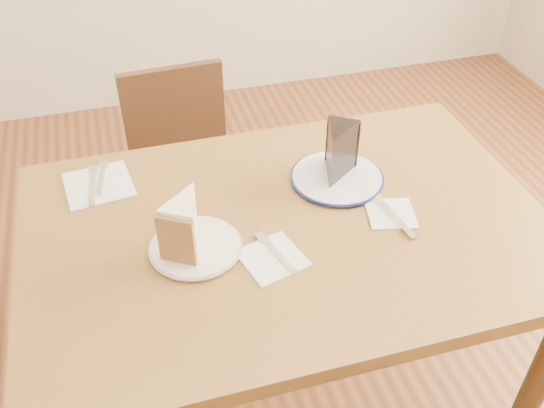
% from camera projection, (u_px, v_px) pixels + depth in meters
% --- Properties ---
extents(ground, '(4.00, 4.00, 0.00)m').
position_uv_depth(ground, '(284.00, 407.00, 1.86)').
color(ground, '#492613').
rests_on(ground, ground).
extents(table, '(1.20, 0.80, 0.75)m').
position_uv_depth(table, '(287.00, 254.00, 1.45)').
color(table, '#543717').
rests_on(table, ground).
extents(chair_far, '(0.41, 0.41, 0.80)m').
position_uv_depth(chair_far, '(188.00, 181.00, 2.02)').
color(chair_far, black).
rests_on(chair_far, ground).
extents(plate_cream, '(0.19, 0.19, 0.01)m').
position_uv_depth(plate_cream, '(196.00, 247.00, 1.32)').
color(plate_cream, white).
rests_on(plate_cream, table).
extents(plate_navy, '(0.22, 0.22, 0.01)m').
position_uv_depth(plate_navy, '(337.00, 178.00, 1.51)').
color(plate_navy, white).
rests_on(plate_navy, table).
extents(carrot_cake, '(0.12, 0.13, 0.11)m').
position_uv_depth(carrot_cake, '(187.00, 223.00, 1.28)').
color(carrot_cake, '#F4E4C9').
rests_on(carrot_cake, plate_cream).
extents(chocolate_cake, '(0.13, 0.14, 0.12)m').
position_uv_depth(chocolate_cake, '(337.00, 155.00, 1.47)').
color(chocolate_cake, black).
rests_on(chocolate_cake, plate_navy).
extents(napkin_cream, '(0.15, 0.15, 0.00)m').
position_uv_depth(napkin_cream, '(272.00, 258.00, 1.29)').
color(napkin_cream, white).
rests_on(napkin_cream, table).
extents(napkin_navy, '(0.13, 0.13, 0.00)m').
position_uv_depth(napkin_navy, '(391.00, 214.00, 1.41)').
color(napkin_navy, white).
rests_on(napkin_navy, table).
extents(napkin_spare, '(0.18, 0.18, 0.00)m').
position_uv_depth(napkin_spare, '(99.00, 185.00, 1.49)').
color(napkin_spare, white).
rests_on(napkin_spare, table).
extents(fork_cream, '(0.05, 0.14, 0.00)m').
position_uv_depth(fork_cream, '(276.00, 252.00, 1.30)').
color(fork_cream, silver).
rests_on(fork_cream, napkin_cream).
extents(knife_navy, '(0.04, 0.17, 0.00)m').
position_uv_depth(knife_navy, '(393.00, 215.00, 1.40)').
color(knife_navy, silver).
rests_on(knife_navy, napkin_navy).
extents(fork_spare, '(0.04, 0.14, 0.00)m').
position_uv_depth(fork_spare, '(101.00, 179.00, 1.51)').
color(fork_spare, silver).
rests_on(fork_spare, napkin_spare).
extents(knife_spare, '(0.03, 0.16, 0.00)m').
position_uv_depth(knife_spare, '(93.00, 186.00, 1.48)').
color(knife_spare, silver).
rests_on(knife_spare, napkin_spare).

